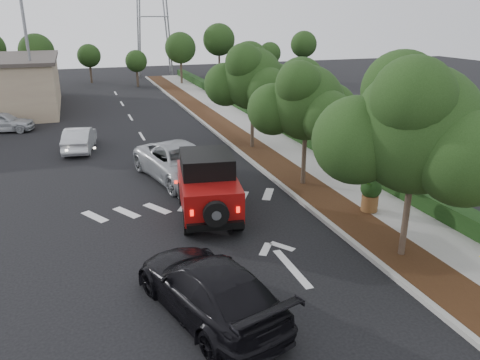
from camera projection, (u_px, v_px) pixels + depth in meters
name	position (u px, v px, depth m)	size (l,w,h in m)	color
ground	(230.00, 280.00, 13.69)	(120.00, 120.00, 0.00)	black
curb	(242.00, 153.00, 25.76)	(0.20, 70.00, 0.15)	#9E9B93
planting_strip	(258.00, 152.00, 26.07)	(1.80, 70.00, 0.12)	black
sidewalk	(289.00, 149.00, 26.66)	(2.00, 70.00, 0.12)	gray
hedge	(312.00, 141.00, 26.98)	(0.80, 70.00, 0.80)	black
transmission_tower	(156.00, 76.00, 58.22)	(7.00, 4.00, 28.00)	slate
street_tree_near	(401.00, 257.00, 14.98)	(3.80, 3.80, 5.92)	#1A3110
street_tree_mid	(303.00, 185.00, 21.20)	(3.20, 3.20, 5.32)	#1A3110
street_tree_far	(252.00, 148.00, 26.98)	(3.40, 3.40, 5.62)	#1A3110
light_pole_a	(38.00, 118.00, 34.78)	(2.00, 0.22, 9.00)	slate
light_pole_b	(34.00, 94.00, 45.13)	(2.00, 0.22, 9.00)	slate
red_jeep	(207.00, 184.00, 17.84)	(2.70, 4.85, 2.39)	black
silver_suv_ahead	(181.00, 163.00, 21.69)	(2.76, 5.98, 1.66)	#AAADB1
black_suv_oncoming	(209.00, 287.00, 11.94)	(2.12, 5.22, 1.51)	black
silver_sedan_oncoming	(80.00, 139.00, 26.44)	(1.41, 4.06, 1.34)	#B6B9BE
parked_suv	(2.00, 122.00, 30.57)	(1.56, 3.88, 1.32)	#B0B3B8
terracotta_planter	(371.00, 191.00, 17.89)	(0.80, 0.80, 1.40)	brown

